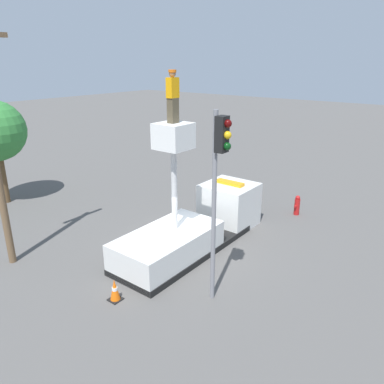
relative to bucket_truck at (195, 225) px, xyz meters
The scene contains 6 objects.
ground_plane 1.09m from the bucket_truck, behind, with size 120.00×120.00×0.00m, color #565451.
bucket_truck is the anchor object (origin of this frame).
worker 5.35m from the bucket_truck, behind, with size 0.40×0.26×1.75m.
traffic_light_pole 5.04m from the bucket_truck, 133.11° to the right, with size 0.34×0.57×5.98m.
fire_hydrant 5.96m from the bucket_truck, 20.02° to the right, with size 0.51×0.27×0.99m.
traffic_cone_rear 4.62m from the bucket_truck, behind, with size 0.40×0.40×0.74m.
Camera 1 is at (-10.43, -8.37, 7.25)m, focal length 35.00 mm.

